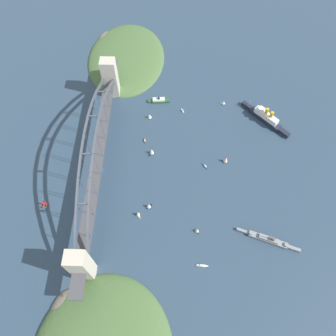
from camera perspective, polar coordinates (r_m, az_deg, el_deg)
ground_plane at (r=412.45m, az=-11.13°, el=-0.29°), size 1400.00×1400.00×0.00m
harbor_arch_bridge at (r=385.42m, az=-11.93°, el=2.08°), size 307.61×18.87×76.16m
headland_west_shore at (r=532.15m, az=-7.29°, el=18.15°), size 156.42×113.79×19.00m
ocean_liner at (r=459.92m, az=16.36°, el=8.25°), size 58.59×58.18×22.12m
naval_cruiser at (r=382.09m, az=16.81°, el=-11.63°), size 25.41×66.67×16.35m
harbor_ferry_steamer at (r=466.35m, az=-1.56°, el=11.49°), size 8.60×30.34×7.60m
seaplane_taxiing_near_bridge at (r=406.76m, az=-20.32°, el=-5.86°), size 8.40×10.44×4.98m
small_boat_0 at (r=379.60m, az=-3.31°, el=-6.44°), size 7.27×7.14×8.67m
small_boat_1 at (r=456.62m, az=2.50°, el=9.75°), size 7.00×4.30×2.28m
small_boat_2 at (r=412.27m, az=9.84°, el=1.42°), size 7.74×7.94×10.65m
small_boat_3 at (r=370.51m, az=5.00°, el=-10.56°), size 6.22×6.27×6.92m
small_boat_4 at (r=446.95m, az=-3.18°, el=8.84°), size 6.06×9.60×8.49m
small_boat_5 at (r=408.95m, az=6.34°, el=0.33°), size 9.56×7.30×1.92m
small_boat_6 at (r=413.44m, az=-2.81°, el=2.86°), size 8.61×8.26×10.07m
small_boat_7 at (r=427.55m, az=-3.97°, el=4.69°), size 8.01×3.53×2.34m
small_boat_8 at (r=468.39m, az=9.45°, el=10.98°), size 4.81×7.47×7.04m
small_boat_9 at (r=362.70m, az=5.85°, el=-16.24°), size 2.72×12.10×2.14m
small_boat_10 at (r=376.62m, az=-5.14°, el=-7.79°), size 7.35×5.91×8.89m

